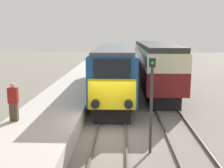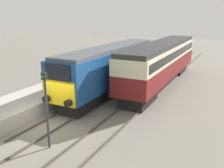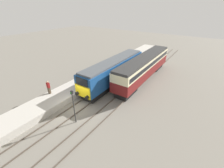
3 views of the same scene
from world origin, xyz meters
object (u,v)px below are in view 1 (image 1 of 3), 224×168
at_px(locomotive, 115,69).
at_px(passenger_carriage, 154,61).
at_px(person_on_platform, 13,102).
at_px(signal_post, 151,98).

distance_m(locomotive, passenger_carriage, 5.19).
bearing_deg(passenger_carriage, person_on_platform, -121.72).
bearing_deg(signal_post, passenger_carriage, 83.15).
bearing_deg(locomotive, person_on_platform, -116.93).
bearing_deg(person_on_platform, signal_post, -12.33).
relative_size(passenger_carriage, person_on_platform, 8.98).
height_order(person_on_platform, signal_post, signal_post).
relative_size(locomotive, passenger_carriage, 0.91).
relative_size(passenger_carriage, signal_post, 4.12).
bearing_deg(signal_post, locomotive, 99.43).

